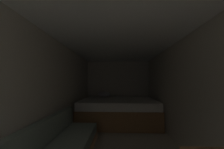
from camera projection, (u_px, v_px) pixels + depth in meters
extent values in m
cube|color=beige|center=(118.00, 88.00, 5.29)|extent=(2.57, 0.05, 2.13)
cube|color=beige|center=(53.00, 94.00, 2.53)|extent=(0.05, 5.60, 2.13)
cube|color=beige|center=(187.00, 94.00, 2.42)|extent=(0.05, 5.60, 2.13)
cube|color=white|center=(118.00, 37.00, 2.54)|extent=(2.57, 5.60, 0.05)
cube|color=olive|center=(118.00, 114.00, 4.26)|extent=(2.35, 1.81, 0.52)
cube|color=white|center=(118.00, 102.00, 4.28)|extent=(2.31, 1.77, 0.22)
ellipsoid|color=white|center=(104.00, 94.00, 5.00)|extent=(0.48, 0.35, 0.20)
cube|color=gray|center=(25.00, 145.00, 1.60)|extent=(0.12, 3.03, 0.37)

